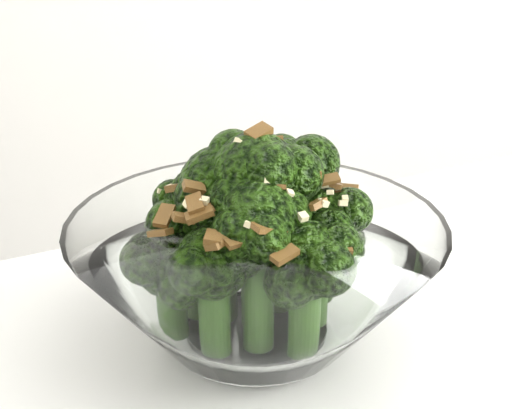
{
  "coord_description": "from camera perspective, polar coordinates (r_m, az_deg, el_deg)",
  "views": [
    {
      "loc": [
        -0.18,
        -0.09,
        1.0
      ],
      "look_at": [
        -0.16,
        0.28,
        0.84
      ],
      "focal_mm": 50.0,
      "sensor_mm": 36.0,
      "label": 1
    }
  ],
  "objects": [
    {
      "name": "broccoli_dish",
      "position": [
        0.42,
        -0.05,
        -4.89
      ],
      "size": [
        0.22,
        0.22,
        0.14
      ],
      "color": "white",
      "rests_on": "table"
    }
  ]
}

